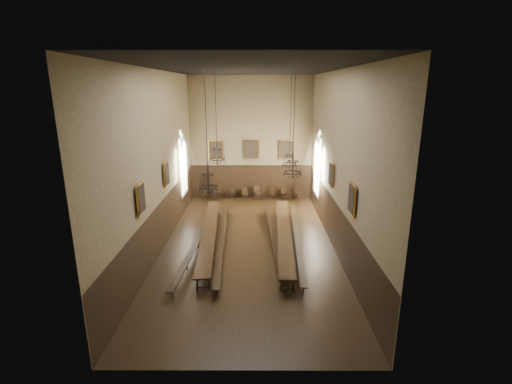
{
  "coord_description": "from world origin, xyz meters",
  "views": [
    {
      "loc": [
        0.44,
        -18.19,
        8.17
      ],
      "look_at": [
        0.39,
        1.5,
        2.57
      ],
      "focal_mm": 26.0,
      "sensor_mm": 36.0,
      "label": 1
    }
  ],
  "objects_px": {
    "chair_3": "(245,196)",
    "chair_7": "(297,196)",
    "table_right": "(284,237)",
    "chandelier_back_right": "(290,158)",
    "bench_left_outer": "(198,243)",
    "chair_0": "(205,196)",
    "table_left": "(210,238)",
    "bench_right_inner": "(274,240)",
    "bench_left_inner": "(222,241)",
    "chair_2": "(232,196)",
    "chair_4": "(257,195)",
    "chair_1": "(219,196)",
    "chair_5": "(272,196)",
    "chandelier_front_left": "(208,180)",
    "chandelier_back_left": "(217,154)",
    "chandelier_front_right": "(293,165)",
    "chair_6": "(284,196)",
    "bench_right_outer": "(297,240)"
  },
  "relations": [
    {
      "from": "chair_3",
      "to": "chandelier_back_right",
      "type": "height_order",
      "value": "chandelier_back_right"
    },
    {
      "from": "bench_left_inner",
      "to": "chandelier_front_left",
      "type": "distance_m",
      "value": 4.46
    },
    {
      "from": "table_left",
      "to": "chair_6",
      "type": "distance_m",
      "value": 9.45
    },
    {
      "from": "bench_left_outer",
      "to": "chair_1",
      "type": "height_order",
      "value": "chair_1"
    },
    {
      "from": "bench_right_outer",
      "to": "chair_2",
      "type": "height_order",
      "value": "chair_2"
    },
    {
      "from": "bench_left_outer",
      "to": "chandelier_back_right",
      "type": "relative_size",
      "value": 1.97
    },
    {
      "from": "table_left",
      "to": "bench_left_inner",
      "type": "bearing_deg",
      "value": -19.56
    },
    {
      "from": "chair_0",
      "to": "chandelier_back_left",
      "type": "distance_m",
      "value": 7.28
    },
    {
      "from": "bench_left_outer",
      "to": "chair_6",
      "type": "relative_size",
      "value": 11.92
    },
    {
      "from": "chair_1",
      "to": "chandelier_front_left",
      "type": "relative_size",
      "value": 0.18
    },
    {
      "from": "table_left",
      "to": "chair_5",
      "type": "xyz_separation_m",
      "value": [
        3.64,
        8.35,
        -0.12
      ]
    },
    {
      "from": "chandelier_back_right",
      "to": "chandelier_front_left",
      "type": "xyz_separation_m",
      "value": [
        -4.06,
        -5.1,
        -0.05
      ]
    },
    {
      "from": "chandelier_back_right",
      "to": "table_right",
      "type": "bearing_deg",
      "value": -99.07
    },
    {
      "from": "bench_left_inner",
      "to": "chandelier_back_left",
      "type": "relative_size",
      "value": 2.08
    },
    {
      "from": "chair_6",
      "to": "chair_7",
      "type": "xyz_separation_m",
      "value": [
        0.95,
        -0.01,
        0.02
      ]
    },
    {
      "from": "chair_1",
      "to": "chandelier_back_right",
      "type": "relative_size",
      "value": 0.18
    },
    {
      "from": "bench_right_outer",
      "to": "chandelier_back_right",
      "type": "xyz_separation_m",
      "value": [
        -0.24,
        2.73,
        3.94
      ]
    },
    {
      "from": "table_left",
      "to": "chair_2",
      "type": "distance_m",
      "value": 8.3
    },
    {
      "from": "table_right",
      "to": "chair_2",
      "type": "bearing_deg",
      "value": 111.81
    },
    {
      "from": "table_right",
      "to": "chandelier_back_right",
      "type": "bearing_deg",
      "value": 80.93
    },
    {
      "from": "bench_left_outer",
      "to": "chair_4",
      "type": "height_order",
      "value": "chair_4"
    },
    {
      "from": "table_left",
      "to": "chandelier_back_right",
      "type": "bearing_deg",
      "value": 31.54
    },
    {
      "from": "chair_4",
      "to": "chair_2",
      "type": "bearing_deg",
      "value": 167.48
    },
    {
      "from": "table_left",
      "to": "chair_2",
      "type": "relative_size",
      "value": 11.72
    },
    {
      "from": "table_right",
      "to": "chair_5",
      "type": "height_order",
      "value": "chair_5"
    },
    {
      "from": "table_right",
      "to": "bench_left_outer",
      "type": "bearing_deg",
      "value": -174.58
    },
    {
      "from": "chandelier_back_right",
      "to": "chandelier_back_left",
      "type": "bearing_deg",
      "value": -178.29
    },
    {
      "from": "bench_left_inner",
      "to": "chair_4",
      "type": "xyz_separation_m",
      "value": [
        1.87,
        8.59,
        0.01
      ]
    },
    {
      "from": "bench_left_outer",
      "to": "chair_3",
      "type": "xyz_separation_m",
      "value": [
        2.18,
        8.7,
        -0.03
      ]
    },
    {
      "from": "bench_left_inner",
      "to": "bench_right_inner",
      "type": "bearing_deg",
      "value": 3.16
    },
    {
      "from": "bench_left_outer",
      "to": "chair_0",
      "type": "relative_size",
      "value": 12.0
    },
    {
      "from": "chair_4",
      "to": "chandelier_front_left",
      "type": "relative_size",
      "value": 0.2
    },
    {
      "from": "bench_right_outer",
      "to": "chair_1",
      "type": "distance_m",
      "value": 9.73
    },
    {
      "from": "table_left",
      "to": "bench_right_inner",
      "type": "relative_size",
      "value": 0.98
    },
    {
      "from": "bench_left_outer",
      "to": "chair_1",
      "type": "bearing_deg",
      "value": 88.53
    },
    {
      "from": "chair_0",
      "to": "chair_1",
      "type": "xyz_separation_m",
      "value": [
        1.05,
        0.04,
        0.02
      ]
    },
    {
      "from": "bench_left_outer",
      "to": "chair_5",
      "type": "xyz_separation_m",
      "value": [
        4.2,
        8.78,
        -0.02
      ]
    },
    {
      "from": "chair_3",
      "to": "chandelier_front_left",
      "type": "distance_m",
      "value": 11.43
    },
    {
      "from": "chair_1",
      "to": "chair_7",
      "type": "xyz_separation_m",
      "value": [
        5.85,
        -0.06,
        0.0
      ]
    },
    {
      "from": "chair_3",
      "to": "chair_7",
      "type": "relative_size",
      "value": 0.94
    },
    {
      "from": "chair_5",
      "to": "chandelier_front_right",
      "type": "distance_m",
      "value": 11.54
    },
    {
      "from": "table_left",
      "to": "chair_0",
      "type": "bearing_deg",
      "value": 99.5
    },
    {
      "from": "chair_1",
      "to": "chair_2",
      "type": "xyz_separation_m",
      "value": [
        1.01,
        -0.05,
        -0.02
      ]
    },
    {
      "from": "table_right",
      "to": "table_left",
      "type": "bearing_deg",
      "value": -179.94
    },
    {
      "from": "table_left",
      "to": "chandelier_front_right",
      "type": "height_order",
      "value": "chandelier_front_right"
    },
    {
      "from": "chandelier_back_right",
      "to": "table_left",
      "type": "bearing_deg",
      "value": -148.46
    },
    {
      "from": "table_left",
      "to": "chair_7",
      "type": "relative_size",
      "value": 10.83
    },
    {
      "from": "chair_4",
      "to": "chair_7",
      "type": "xyz_separation_m",
      "value": [
        2.98,
        -0.08,
        -0.02
      ]
    },
    {
      "from": "bench_left_outer",
      "to": "chandelier_front_right",
      "type": "relative_size",
      "value": 2.23
    },
    {
      "from": "bench_left_outer",
      "to": "chandelier_front_right",
      "type": "xyz_separation_m",
      "value": [
        4.68,
        -1.82,
        4.52
      ]
    }
  ]
}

